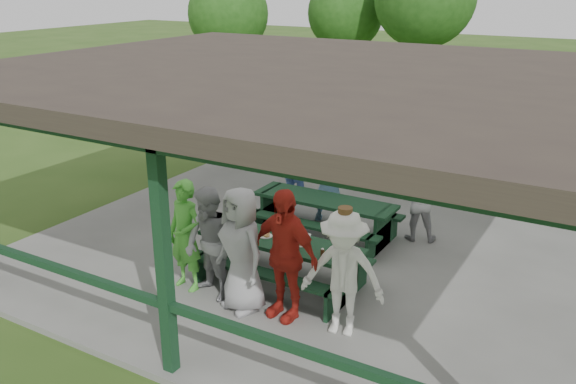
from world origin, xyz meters
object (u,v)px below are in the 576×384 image
Objects in this scene: spectator_lblue at (330,180)px; picnic_table_near at (281,256)px; contestant_grey_left at (210,244)px; contestant_grey_mid at (241,250)px; contestant_red at (284,254)px; picnic_table_far at (324,212)px; pickup_truck at (523,132)px; spectator_blue at (295,162)px; contestant_green at (185,235)px; farm_trailer at (344,113)px; spectator_grey at (419,200)px; contestant_white_fedora at (343,273)px.

picnic_table_near is at bearing 95.23° from spectator_lblue.
contestant_grey_left is 0.93× the size of contestant_grey_mid.
picnic_table_far is at bearing 115.23° from contestant_red.
spectator_lblue is at bearing 116.16° from contestant_red.
picnic_table_far is 0.48× the size of pickup_truck.
spectator_blue is (-2.22, 4.22, -0.10)m from contestant_red.
contestant_green reaches higher than picnic_table_far.
contestant_grey_mid is 10.86m from farm_trailer.
spectator_lblue is 0.41× the size of farm_trailer.
contestant_grey_left reaches higher than picnic_table_far.
farm_trailer is (-3.90, 10.22, -0.36)m from contestant_red.
spectator_blue is at bearing 127.18° from contestant_red.
spectator_lblue is at bearing 100.98° from picnic_table_near.
contestant_green is 1.73m from contestant_red.
spectator_lblue is (-1.07, 3.56, -0.13)m from contestant_red.
pickup_truck is (1.87, 9.50, 0.19)m from picnic_table_near.
contestant_grey_left reaches higher than spectator_grey.
spectator_grey is 0.37× the size of farm_trailer.
contestant_grey_left is at bearing -127.59° from picnic_table_near.
farm_trailer is at bearing 109.62° from picnic_table_near.
contestant_red is (0.79, -2.79, 0.48)m from picnic_table_far.
picnic_table_near is at bearing 103.97° from contestant_grey_mid.
contestant_red is 0.90m from contestant_white_fedora.
pickup_truck is (2.41, 6.73, -0.16)m from spectator_lblue.
spectator_grey is (1.96, 3.65, -0.11)m from contestant_grey_left.
farm_trailer is at bearing -70.79° from spectator_blue.
farm_trailer is (-2.82, 6.66, -0.22)m from spectator_lblue.
contestant_red reaches higher than spectator_grey.
contestant_white_fedora reaches higher than spectator_blue.
pickup_truck is 1.36× the size of farm_trailer.
spectator_lblue is 7.15m from pickup_truck.
contestant_grey_mid is 4.63m from spectator_blue.
pickup_truck is (2.55, 10.39, -0.20)m from contestant_grey_left.
picnic_table_far is at bearing 98.59° from contestant_grey_left.
picnic_table_far is 2.97m from contestant_grey_mid.
contestant_grey_mid is at bearing -158.73° from contestant_red.
spectator_blue is at bearing 116.21° from picnic_table_near.
picnic_table_far is at bearing 97.30° from picnic_table_near.
contestant_grey_mid reaches higher than picnic_table_near.
contestant_grey_mid is 0.34× the size of pickup_truck.
farm_trailer is at bearing 73.64° from pickup_truck.
spectator_grey is (1.53, 0.76, 0.28)m from picnic_table_far.
contestant_red is 1.16× the size of spectator_lblue.
contestant_red reaches higher than contestant_green.
farm_trailer is at bearing 127.24° from contestant_grey_mid.
contestant_grey_mid is 1.09× the size of spectator_blue.
picnic_table_far is 2.94m from contestant_red.
contestant_green is at bearing 36.74° from spectator_grey.
spectator_blue reaches higher than picnic_table_near.
picnic_table_far is 1.60× the size of spectator_lblue.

